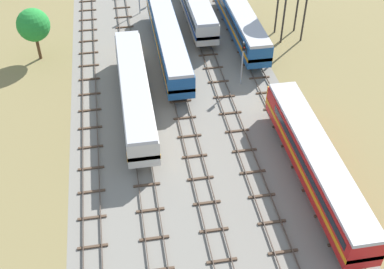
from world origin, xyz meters
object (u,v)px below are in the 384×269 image
Objects in this scene: signal_post_mid at (243,58)px; passenger_coach_centre_left_mid at (168,37)px; diesel_railcar_centre_right_midfar at (239,17)px; diesel_railcar_centre_far at (194,0)px; diesel_railcar_left_near at (135,91)px; diesel_railcar_centre_right_nearest at (316,162)px.

passenger_coach_centre_left_mid is at bearing 133.69° from signal_post_mid.
passenger_coach_centre_left_mid is at bearing -160.25° from diesel_railcar_centre_right_midfar.
diesel_railcar_left_near is at bearing -115.77° from diesel_railcar_centre_far.
passenger_coach_centre_left_mid is 10.65m from diesel_railcar_centre_far.
diesel_railcar_centre_right_nearest is 1.00× the size of diesel_railcar_left_near.
diesel_railcar_centre_far is at bearing 62.87° from passenger_coach_centre_left_mid.
diesel_railcar_left_near is 12.54m from signal_post_mid.
passenger_coach_centre_left_mid is 4.09× the size of signal_post_mid.
diesel_railcar_centre_right_nearest is at bearing -81.73° from diesel_railcar_centre_far.
diesel_railcar_centre_right_midfar is at bearing -50.98° from diesel_railcar_centre_far.
signal_post_mid is at bearing -81.92° from diesel_railcar_centre_far.
signal_post_mid reaches higher than diesel_railcar_centre_right_midfar.
diesel_railcar_centre_far is at bearing 64.23° from diesel_railcar_left_near.
diesel_railcar_centre_right_midfar is at bearing 77.67° from signal_post_mid.
diesel_railcar_centre_right_midfar is 3.81× the size of signal_post_mid.
diesel_railcar_centre_right_midfar is 1.00× the size of diesel_railcar_centre_far.
signal_post_mid is at bearing -46.31° from passenger_coach_centre_left_mid.
signal_post_mid reaches higher than diesel_railcar_centre_right_nearest.
passenger_coach_centre_left_mid is (-9.71, 23.95, 0.02)m from diesel_railcar_centre_right_nearest.
diesel_railcar_left_near is 22.35m from diesel_railcar_centre_far.
signal_post_mid is (12.14, 3.02, 0.82)m from diesel_railcar_left_near.
diesel_railcar_centre_right_nearest is 27.43m from diesel_railcar_centre_right_midfar.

